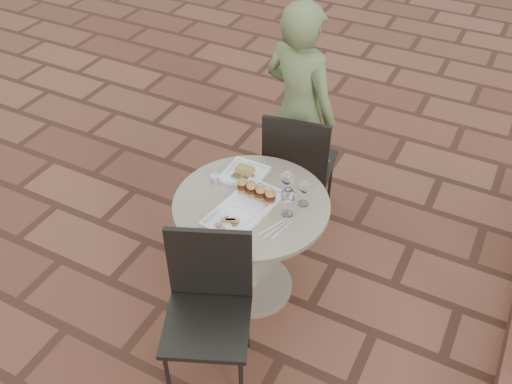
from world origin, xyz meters
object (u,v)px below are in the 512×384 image
at_px(chair_far, 298,160).
at_px(plate_tuna, 230,221).
at_px(diner, 299,112).
at_px(plate_sliders, 256,194).
at_px(cafe_table, 252,233).
at_px(chair_near, 208,298).
at_px(plate_salmon, 245,173).

relative_size(chair_far, plate_tuna, 3.33).
relative_size(diner, plate_sliders, 5.99).
distance_m(cafe_table, plate_tuna, 0.33).
height_order(cafe_table, chair_far, chair_far).
bearing_deg(chair_far, cafe_table, 81.28).
bearing_deg(chair_near, diner, 72.96).
height_order(chair_near, diner, diner).
relative_size(chair_far, chair_near, 1.00).
height_order(plate_sliders, plate_tuna, plate_sliders).
relative_size(chair_near, plate_tuna, 3.33).
bearing_deg(cafe_table, plate_sliders, 76.11).
bearing_deg(plate_salmon, chair_far, 75.46).
distance_m(diner, plate_tuna, 1.12).
bearing_deg(diner, plate_salmon, 102.12).
bearing_deg(diner, chair_far, 129.86).
height_order(plate_salmon, plate_tuna, plate_salmon).
distance_m(chair_far, plate_tuna, 0.93).
height_order(diner, plate_tuna, diner).
xyz_separation_m(chair_near, plate_sliders, (-0.04, 0.62, 0.22)).
xyz_separation_m(chair_far, plate_salmon, (-0.13, -0.51, 0.20)).
relative_size(cafe_table, diner, 0.57).
xyz_separation_m(diner, plate_salmon, (-0.04, -0.71, -0.04)).
xyz_separation_m(diner, plate_sliders, (0.12, -0.87, -0.02)).
xyz_separation_m(cafe_table, plate_sliders, (0.01, 0.04, 0.28)).
bearing_deg(diner, cafe_table, 111.99).
xyz_separation_m(chair_near, plate_tuna, (-0.08, 0.37, 0.20)).
bearing_deg(plate_sliders, diner, 97.98).
distance_m(cafe_table, plate_sliders, 0.29).
bearing_deg(plate_sliders, chair_far, 92.25).
relative_size(chair_far, plate_salmon, 3.90).
bearing_deg(plate_sliders, plate_salmon, 135.26).
distance_m(chair_far, plate_salmon, 0.56).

